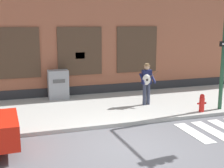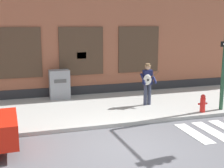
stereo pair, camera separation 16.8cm
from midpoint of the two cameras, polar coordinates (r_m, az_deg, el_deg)
ground_plane at (r=9.26m, az=3.11°, el=-11.37°), size 160.00×160.00×0.00m
sidewalk at (r=12.84m, az=-3.02°, el=-4.47°), size 28.00×4.60×0.13m
building_backdrop at (r=16.55m, az=-6.89°, el=12.91°), size 28.00×4.06×8.06m
busker at (r=12.97m, az=6.89°, el=0.43°), size 0.70×0.52×1.74m
utility_box at (r=14.23m, az=-9.23°, el=-0.04°), size 0.90×0.56×1.30m
fire_hydrant at (r=12.52m, az=16.63°, el=-3.41°), size 0.38×0.20×0.70m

